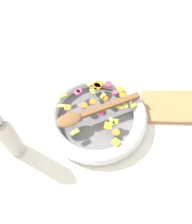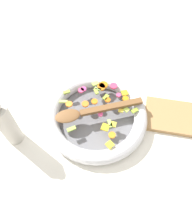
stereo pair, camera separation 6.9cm
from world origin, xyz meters
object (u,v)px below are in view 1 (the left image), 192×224
(pepper_mill, at_px, (9,137))
(cutting_board, at_px, (179,107))
(wooden_spoon, at_px, (90,112))
(skillet, at_px, (96,116))

(pepper_mill, distance_m, cutting_board, 0.63)
(wooden_spoon, height_order, cutting_board, wooden_spoon)
(skillet, distance_m, wooden_spoon, 0.05)
(wooden_spoon, relative_size, cutting_board, 1.11)
(cutting_board, bearing_deg, pepper_mill, -162.41)
(wooden_spoon, bearing_deg, skillet, 24.40)
(wooden_spoon, distance_m, cutting_board, 0.35)
(skillet, xyz_separation_m, pepper_mill, (-0.27, -0.13, 0.08))
(pepper_mill, bearing_deg, cutting_board, 17.59)
(skillet, relative_size, wooden_spoon, 1.24)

